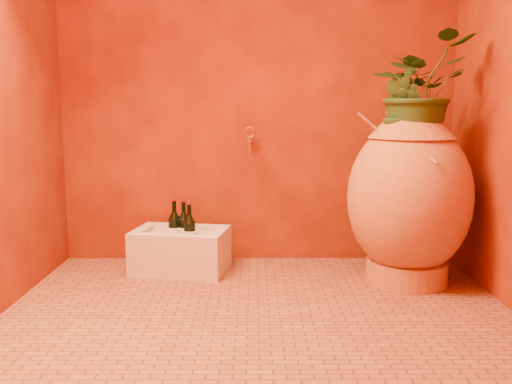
{
  "coord_description": "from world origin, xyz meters",
  "views": [
    {
      "loc": [
        -0.02,
        -2.67,
        1.0
      ],
      "look_at": [
        -0.01,
        0.35,
        0.54
      ],
      "focal_mm": 40.0,
      "sensor_mm": 36.0,
      "label": 1
    }
  ],
  "objects_px": {
    "stone_basin": "(181,251)",
    "wine_bottle_a": "(175,229)",
    "amphora": "(409,197)",
    "wine_bottle_c": "(190,233)",
    "wall_tap": "(250,139)",
    "wine_bottle_b": "(184,229)"
  },
  "relations": [
    {
      "from": "wine_bottle_b",
      "to": "amphora",
      "type": "bearing_deg",
      "value": -11.78
    },
    {
      "from": "wine_bottle_c",
      "to": "wall_tap",
      "type": "xyz_separation_m",
      "value": [
        0.36,
        0.26,
        0.54
      ]
    },
    {
      "from": "amphora",
      "to": "stone_basin",
      "type": "height_order",
      "value": "amphora"
    },
    {
      "from": "stone_basin",
      "to": "wine_bottle_b",
      "type": "relative_size",
      "value": 2.0
    },
    {
      "from": "amphora",
      "to": "wall_tap",
      "type": "bearing_deg",
      "value": 154.24
    },
    {
      "from": "wine_bottle_a",
      "to": "wine_bottle_b",
      "type": "bearing_deg",
      "value": 18.16
    },
    {
      "from": "amphora",
      "to": "wine_bottle_c",
      "type": "distance_m",
      "value": 1.29
    },
    {
      "from": "stone_basin",
      "to": "wine_bottle_a",
      "type": "relative_size",
      "value": 1.93
    },
    {
      "from": "amphora",
      "to": "stone_basin",
      "type": "distance_m",
      "value": 1.39
    },
    {
      "from": "stone_basin",
      "to": "wine_bottle_c",
      "type": "distance_m",
      "value": 0.15
    },
    {
      "from": "wine_bottle_c",
      "to": "wall_tap",
      "type": "relative_size",
      "value": 1.79
    },
    {
      "from": "wine_bottle_b",
      "to": "wall_tap",
      "type": "xyz_separation_m",
      "value": [
        0.4,
        0.16,
        0.54
      ]
    },
    {
      "from": "amphora",
      "to": "stone_basin",
      "type": "relative_size",
      "value": 1.64
    },
    {
      "from": "amphora",
      "to": "wine_bottle_b",
      "type": "relative_size",
      "value": 3.28
    },
    {
      "from": "wine_bottle_a",
      "to": "wine_bottle_b",
      "type": "height_order",
      "value": "wine_bottle_a"
    },
    {
      "from": "amphora",
      "to": "wine_bottle_a",
      "type": "height_order",
      "value": "amphora"
    },
    {
      "from": "stone_basin",
      "to": "wine_bottle_a",
      "type": "distance_m",
      "value": 0.14
    },
    {
      "from": "wine_bottle_a",
      "to": "wall_tap",
      "type": "distance_m",
      "value": 0.73
    },
    {
      "from": "amphora",
      "to": "wine_bottle_c",
      "type": "bearing_deg",
      "value": 172.25
    },
    {
      "from": "wine_bottle_c",
      "to": "stone_basin",
      "type": "bearing_deg",
      "value": 142.05
    },
    {
      "from": "wine_bottle_c",
      "to": "wall_tap",
      "type": "height_order",
      "value": "wall_tap"
    },
    {
      "from": "wine_bottle_c",
      "to": "wine_bottle_a",
      "type": "bearing_deg",
      "value": 140.78
    }
  ]
}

